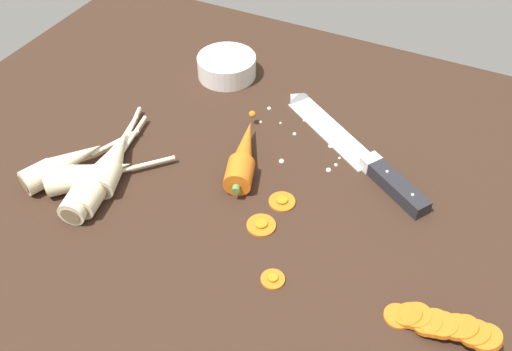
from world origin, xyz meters
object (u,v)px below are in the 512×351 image
(parsnip_back, at_px, (103,175))
(carrot_slice_stray_mid, at_px, (261,224))
(chefs_knife, at_px, (347,144))
(prep_bowl, at_px, (227,66))
(whole_carrot, at_px, (243,155))
(parsnip_mid_left, at_px, (114,160))
(carrot_slice_stray_far, at_px, (282,201))
(parsnip_outer, at_px, (64,164))
(parsnip_mid_right, at_px, (89,174))
(carrot_slice_stack, at_px, (440,324))
(carrot_slice_stray_near, at_px, (273,278))
(parsnip_front, at_px, (94,178))

(parsnip_back, bearing_deg, carrot_slice_stray_mid, 6.58)
(chefs_knife, distance_m, prep_bowl, 0.29)
(whole_carrot, bearing_deg, parsnip_back, -142.44)
(parsnip_mid_left, bearing_deg, parsnip_back, -79.42)
(carrot_slice_stray_far, bearing_deg, parsnip_outer, -164.32)
(parsnip_mid_right, height_order, carrot_slice_stack, parsnip_mid_right)
(parsnip_mid_left, relative_size, parsnip_outer, 1.05)
(chefs_knife, bearing_deg, parsnip_mid_right, -141.94)
(carrot_slice_stray_near, height_order, prep_bowl, prep_bowl)
(carrot_slice_stack, bearing_deg, prep_bowl, 143.02)
(carrot_slice_stray_near, xyz_separation_m, carrot_slice_stray_mid, (-0.05, 0.08, -0.00))
(parsnip_mid_left, xyz_separation_m, carrot_slice_stack, (0.52, -0.06, -0.01))
(whole_carrot, distance_m, parsnip_back, 0.21)
(chefs_knife, height_order, carrot_slice_stray_far, chefs_knife)
(carrot_slice_stack, bearing_deg, parsnip_mid_right, 178.18)
(carrot_slice_stray_near, distance_m, prep_bowl, 0.47)
(parsnip_front, bearing_deg, carrot_slice_stray_far, 19.66)
(parsnip_mid_left, distance_m, carrot_slice_stray_near, 0.32)
(parsnip_mid_right, bearing_deg, carrot_slice_stray_mid, 7.93)
(parsnip_mid_left, xyz_separation_m, parsnip_back, (0.01, -0.03, -0.00))
(parsnip_mid_left, xyz_separation_m, prep_bowl, (0.03, 0.30, 0.00))
(parsnip_back, bearing_deg, carrot_slice_stack, -2.88)
(parsnip_mid_right, distance_m, carrot_slice_stray_mid, 0.27)
(parsnip_outer, distance_m, carrot_slice_stray_mid, 0.32)
(whole_carrot, xyz_separation_m, parsnip_mid_left, (-0.18, -0.10, -0.00))
(whole_carrot, distance_m, prep_bowl, 0.25)
(carrot_slice_stray_mid, bearing_deg, carrot_slice_stray_far, 81.87)
(prep_bowl, bearing_deg, parsnip_outer, -105.67)
(carrot_slice_stack, bearing_deg, parsnip_outer, 178.29)
(whole_carrot, relative_size, prep_bowl, 1.65)
(chefs_knife, distance_m, parsnip_mid_left, 0.37)
(chefs_knife, bearing_deg, parsnip_outer, -145.79)
(parsnip_front, bearing_deg, carrot_slice_stack, -1.57)
(parsnip_back, height_order, prep_bowl, same)
(carrot_slice_stray_far, height_order, prep_bowl, prep_bowl)
(whole_carrot, height_order, parsnip_outer, whole_carrot)
(parsnip_outer, distance_m, carrot_slice_stray_near, 0.37)
(parsnip_mid_left, height_order, parsnip_mid_right, same)
(parsnip_outer, xyz_separation_m, carrot_slice_stack, (0.58, -0.02, -0.01))
(carrot_slice_stray_far, relative_size, prep_bowl, 0.36)
(carrot_slice_stray_far, bearing_deg, carrot_slice_stray_near, -70.79)
(parsnip_front, height_order, parsnip_back, same)
(whole_carrot, xyz_separation_m, parsnip_back, (-0.17, -0.13, -0.00))
(parsnip_front, bearing_deg, whole_carrot, 38.64)
(whole_carrot, height_order, carrot_slice_stray_mid, whole_carrot)
(carrot_slice_stray_near, xyz_separation_m, carrot_slice_stray_far, (-0.05, 0.13, -0.00))
(parsnip_outer, relative_size, carrot_slice_stray_far, 4.89)
(parsnip_mid_right, bearing_deg, carrot_slice_stray_near, -6.75)
(whole_carrot, xyz_separation_m, parsnip_front, (-0.18, -0.14, -0.00))
(parsnip_front, xyz_separation_m, parsnip_outer, (-0.06, 0.00, 0.00))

